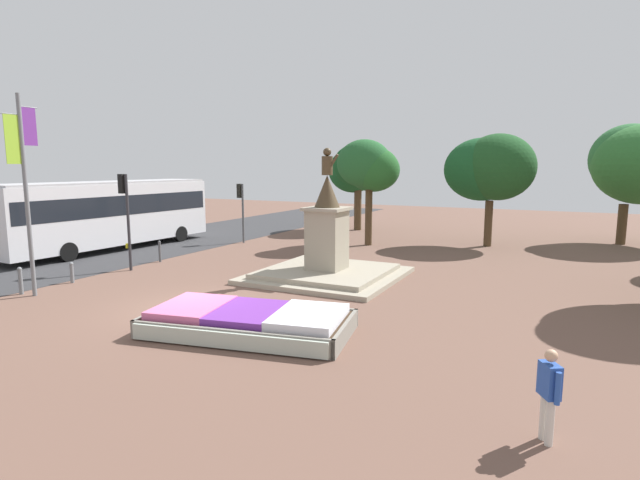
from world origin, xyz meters
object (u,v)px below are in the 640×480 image
at_px(kerb_bollard_north, 160,251).
at_px(banner_pole, 25,186).
at_px(kerb_bollard_mid_b, 72,272).
at_px(flower_planter, 248,322).
at_px(kerb_bollard_mid_a, 20,280).
at_px(pedestrian_near_planter, 549,390).
at_px(traffic_light_far_corner, 241,201).
at_px(statue_monument, 327,255).
at_px(traffic_light_mid_block, 126,205).
at_px(city_bus, 109,211).

bearing_deg(kerb_bollard_north, banner_pole, -84.79).
bearing_deg(kerb_bollard_mid_b, flower_planter, -10.84).
xyz_separation_m(banner_pole, kerb_bollard_mid_a, (-0.60, -0.08, -3.22)).
distance_m(kerb_bollard_mid_a, kerb_bollard_mid_b, 1.94).
height_order(banner_pole, pedestrian_near_planter, banner_pole).
xyz_separation_m(flower_planter, traffic_light_far_corner, (-9.40, 12.95, 2.07)).
relative_size(flower_planter, statue_monument, 1.05).
relative_size(traffic_light_far_corner, banner_pole, 0.50).
distance_m(flower_planter, kerb_bollard_mid_b, 9.44).
distance_m(statue_monument, traffic_light_mid_block, 8.72).
distance_m(flower_planter, pedestrian_near_planter, 7.66).
xyz_separation_m(banner_pole, kerb_bollard_mid_b, (-0.54, 1.86, -3.30)).
height_order(pedestrian_near_planter, kerb_bollard_mid_a, pedestrian_near_planter).
bearing_deg(traffic_light_mid_block, kerb_bollard_north, 94.53).
xyz_separation_m(statue_monument, kerb_bollard_north, (-8.30, -0.53, -0.38)).
relative_size(pedestrian_near_planter, kerb_bollard_mid_a, 1.62).
xyz_separation_m(kerb_bollard_mid_a, kerb_bollard_mid_b, (0.06, 1.94, -0.08)).
relative_size(traffic_light_mid_block, traffic_light_far_corner, 1.20).
height_order(kerb_bollard_mid_a, kerb_bollard_north, kerb_bollard_north).
bearing_deg(city_bus, kerb_bollard_north, -16.88).
distance_m(flower_planter, kerb_bollard_mid_a, 9.33).
xyz_separation_m(traffic_light_mid_block, city_bus, (-5.08, 3.46, -0.72)).
distance_m(flower_planter, kerb_bollard_north, 11.29).
bearing_deg(traffic_light_far_corner, statue_monument, -35.84).
bearing_deg(kerb_bollard_mid_a, statue_monument, 40.39).
relative_size(statue_monument, pedestrian_near_planter, 3.57).
xyz_separation_m(traffic_light_far_corner, city_bus, (-4.85, -5.08, -0.32)).
bearing_deg(flower_planter, city_bus, 151.07).
bearing_deg(kerb_bollard_mid_a, banner_pole, 7.19).
relative_size(traffic_light_mid_block, kerb_bollard_mid_b, 5.08).
bearing_deg(city_bus, traffic_light_mid_block, -34.24).
bearing_deg(banner_pole, kerb_bollard_mid_b, 106.10).
bearing_deg(kerb_bollard_mid_b, statue_monument, 31.90).
xyz_separation_m(pedestrian_near_planter, kerb_bollard_north, (-16.62, 8.64, -0.37)).
bearing_deg(flower_planter, kerb_bollard_north, 145.62).
relative_size(kerb_bollard_mid_b, kerb_bollard_north, 0.81).
relative_size(statue_monument, banner_pole, 0.82).
distance_m(pedestrian_near_planter, kerb_bollard_north, 18.73).
bearing_deg(kerb_bollard_mid_a, pedestrian_near_planter, -7.19).
bearing_deg(statue_monument, kerb_bollard_mid_b, -148.10).
height_order(traffic_light_mid_block, kerb_bollard_mid_a, traffic_light_mid_block).
bearing_deg(banner_pole, kerb_bollard_north, 95.21).
bearing_deg(statue_monument, traffic_light_far_corner, 144.16).
xyz_separation_m(banner_pole, pedestrian_near_planter, (16.03, -2.17, -2.84)).
distance_m(statue_monument, city_bus, 13.31).
xyz_separation_m(traffic_light_far_corner, kerb_bollard_mid_a, (0.07, -13.11, -1.87)).
bearing_deg(statue_monument, city_bus, 175.81).
height_order(traffic_light_far_corner, kerb_bollard_north, traffic_light_far_corner).
bearing_deg(flower_planter, kerb_bollard_mid_a, -179.00).
xyz_separation_m(traffic_light_mid_block, kerb_bollard_north, (-0.16, 1.96, -2.26)).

